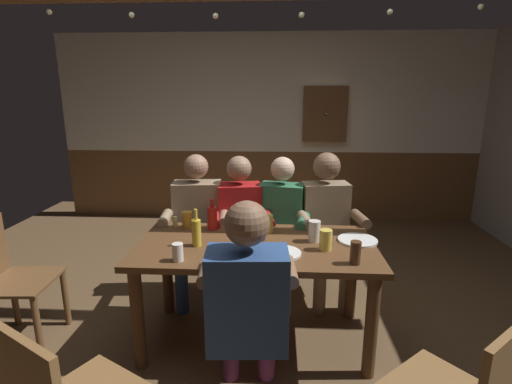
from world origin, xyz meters
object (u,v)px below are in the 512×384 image
person_2 (280,224)px  pint_glass_0 (260,230)px  pint_glass_7 (268,224)px  pint_glass_6 (178,252)px  plate_0 (282,253)px  wall_dart_cabinet (325,114)px  bottle_1 (196,232)px  chair_empty_near_left (8,278)px  pint_glass_1 (355,253)px  person_3 (327,221)px  pint_glass_5 (251,243)px  bottle_0 (212,218)px  pint_glass_2 (326,240)px  person_4 (248,300)px  plate_1 (358,240)px  table_candle (175,222)px  person_1 (240,222)px  dining_table (256,259)px  pint_glass_4 (314,231)px  pint_glass_8 (187,220)px  person_0 (197,221)px  pint_glass_3 (256,220)px

person_2 → pint_glass_0: bearing=86.9°
pint_glass_0 → pint_glass_7: 0.17m
person_2 → pint_glass_6: bearing=67.5°
plate_0 → wall_dart_cabinet: (0.56, 2.88, 0.70)m
plate_0 → bottle_1: 0.57m
chair_empty_near_left → pint_glass_7: size_ratio=6.80×
wall_dart_cabinet → chair_empty_near_left: bearing=-130.6°
person_2 → pint_glass_1: person_2 is taller
pint_glass_0 → person_3: bearing=47.2°
pint_glass_0 → pint_glass_7: pint_glass_0 is taller
pint_glass_7 → wall_dart_cabinet: bearing=75.1°
pint_glass_0 → wall_dart_cabinet: wall_dart_cabinet is taller
person_2 → pint_glass_5: bearing=88.5°
pint_glass_1 → bottle_1: bearing=167.3°
bottle_0 → pint_glass_2: size_ratio=1.70×
person_3 → chair_empty_near_left: 2.35m
pint_glass_6 → wall_dart_cabinet: bearing=68.6°
plate_0 → pint_glass_5: bearing=-173.2°
pint_glass_6 → plate_0: bearing=12.1°
person_2 → chair_empty_near_left: person_2 is taller
plate_0 → person_4: bearing=-110.1°
plate_1 → person_4: bearing=-133.5°
table_candle → chair_empty_near_left: bearing=-159.1°
person_3 → table_candle: 1.21m
person_1 → bottle_0: bearing=56.6°
plate_0 → pint_glass_7: bearing=103.6°
dining_table → pint_glass_6: bearing=-146.5°
person_2 → pint_glass_4: (0.23, -0.55, 0.14)m
person_1 → table_candle: bearing=26.7°
person_4 → pint_glass_7: (0.08, 0.87, 0.11)m
chair_empty_near_left → pint_glass_8: chair_empty_near_left is taller
table_candle → pint_glass_5: 0.77m
pint_glass_5 → chair_empty_near_left: bearing=177.2°
person_2 → pint_glass_5: 0.84m
person_0 → person_1: size_ratio=1.01×
pint_glass_5 → bottle_0: bearing=125.1°
pint_glass_7 → pint_glass_3: bearing=146.1°
person_3 → person_2: bearing=-6.1°
person_1 → chair_empty_near_left: person_1 is taller
bottle_0 → pint_glass_7: 0.41m
person_1 → person_2: (0.33, -0.01, -0.01)m
plate_1 → person_0: bearing=155.9°
pint_glass_3 → pint_glass_6: pint_glass_3 is taller
person_1 → pint_glass_6: size_ratio=11.00×
pint_glass_5 → pint_glass_7: pint_glass_5 is taller
person_4 → bottle_0: bearing=106.4°
table_candle → pint_glass_7: 0.70m
person_2 → chair_empty_near_left: bearing=32.5°
person_2 → person_4: size_ratio=0.98×
pint_glass_4 → pint_glass_8: pint_glass_4 is taller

